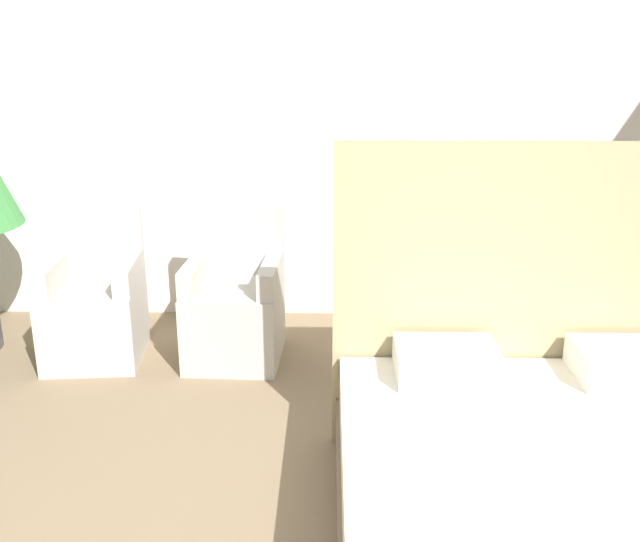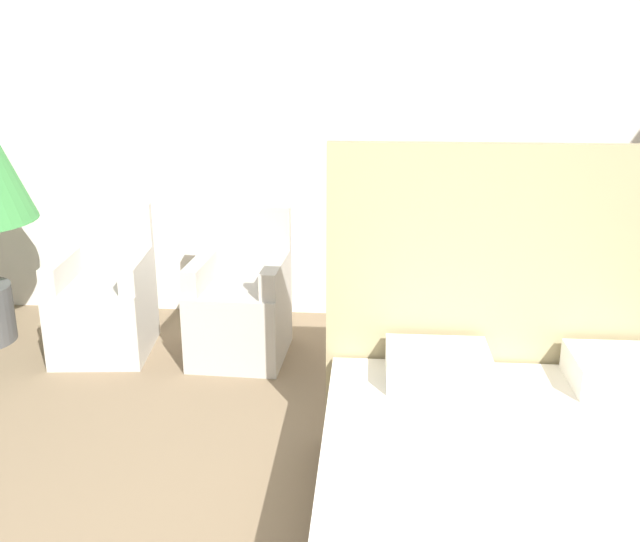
% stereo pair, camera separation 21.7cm
% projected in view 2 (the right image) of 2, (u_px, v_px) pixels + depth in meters
% --- Properties ---
extents(wall_back, '(10.00, 0.06, 2.90)m').
position_uv_depth(wall_back, '(334.00, 113.00, 4.86)').
color(wall_back, silver).
rests_on(wall_back, ground_plane).
extents(bed, '(1.83, 2.03, 1.49)m').
position_uv_depth(bed, '(561.00, 511.00, 2.58)').
color(bed, brown).
rests_on(bed, ground_plane).
extents(armchair_near_window_left, '(0.62, 0.66, 0.92)m').
position_uv_depth(armchair_near_window_left, '(104.00, 307.00, 4.55)').
color(armchair_near_window_left, '#B7B2A8').
rests_on(armchair_near_window_left, ground_plane).
extents(armchair_near_window_right, '(0.59, 0.64, 0.92)m').
position_uv_depth(armchair_near_window_right, '(240.00, 310.00, 4.48)').
color(armchair_near_window_right, '#B7B2A8').
rests_on(armchair_near_window_right, ground_plane).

